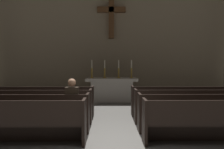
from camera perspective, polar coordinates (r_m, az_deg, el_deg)
The scene contains 14 objects.
ground_plane at distance 5.79m, azimuth 0.52°, elevation -14.60°, with size 80.00×80.00×0.00m, color #66635E.
pew_left_row_2 at distance 7.04m, azimuth -21.98°, elevation -7.65°, with size 4.09×0.50×0.95m.
pew_left_row_3 at distance 7.92m, azimuth -19.44°, elevation -6.43°, with size 4.09×0.50×0.95m.
pew_left_row_4 at distance 8.83m, azimuth -17.42°, elevation -5.45°, with size 4.09×0.50×0.95m.
pew_right_row_2 at distance 7.12m, azimuth 22.41°, elevation -7.53°, with size 4.09×0.50×0.95m.
pew_right_row_3 at distance 8.00m, azimuth 19.70°, elevation -6.35°, with size 4.09×0.50×0.95m.
pew_right_row_4 at distance 8.90m, azimuth 17.54°, elevation -5.39°, with size 4.09×0.50×0.95m.
altar at distance 11.45m, azimuth -0.08°, elevation -3.14°, with size 2.20×0.90×1.01m.
candlestick_outer_left at distance 11.42m, azimuth -4.34°, elevation 0.50°, with size 0.16×0.16×0.77m.
candlestick_inner_left at distance 11.40m, azimuth -1.58°, elevation 0.50°, with size 0.16×0.16×0.77m.
candlestick_inner_right at distance 11.41m, azimuth 1.43°, elevation 0.51°, with size 0.16×0.16×0.77m.
candlestick_outer_right at distance 11.44m, azimuth 4.18°, elevation 0.51°, with size 0.16×0.16×0.77m.
apse_with_cross at distance 13.43m, azimuth -0.16°, elevation 10.70°, with size 11.99×0.51×7.11m.
lone_worshipper at distance 6.62m, azimuth -8.47°, elevation -6.23°, with size 0.32×0.43×1.32m.
Camera 1 is at (-0.11, -5.52, 1.74)m, focal length 42.66 mm.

